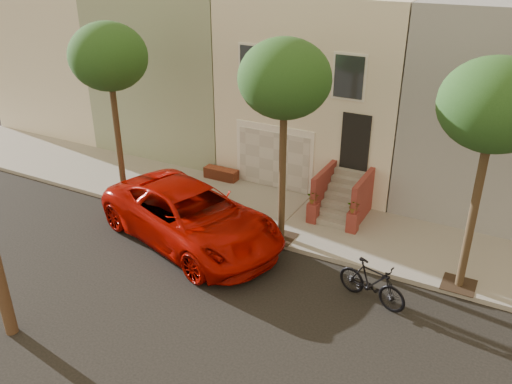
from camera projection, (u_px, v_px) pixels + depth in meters
The scene contains 8 objects.
ground at pixel (186, 297), 14.39m from camera, with size 90.00×90.00×0.00m, color black.
sidewalk at pixel (273, 214), 18.60m from camera, with size 40.00×3.70×0.15m, color gray.
house_row at pixel (338, 78), 21.69m from camera, with size 33.10×11.70×7.00m.
tree_left at pixel (108, 58), 17.55m from camera, with size 2.70×2.57×6.30m.
tree_mid at pixel (284, 80), 14.78m from camera, with size 2.70×2.57×6.30m.
tree_right at pixel (495, 107), 12.43m from camera, with size 2.70×2.57×6.30m.
pickup_truck at pixel (191, 216), 16.68m from camera, with size 3.04×6.59×1.83m, color #A60902.
motorcycle at pixel (372, 283), 13.97m from camera, with size 0.57×2.02×1.21m, color black.
Camera 1 is at (7.23, -9.41, 8.83)m, focal length 36.96 mm.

